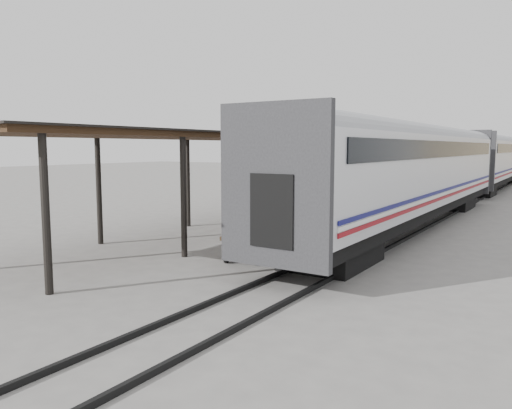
{
  "coord_description": "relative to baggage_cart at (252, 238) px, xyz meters",
  "views": [
    {
      "loc": [
        9.35,
        -14.24,
        3.58
      ],
      "look_at": [
        0.49,
        -0.51,
        1.7
      ],
      "focal_mm": 35.0,
      "sensor_mm": 36.0,
      "label": 1
    }
  ],
  "objects": [
    {
      "name": "ground",
      "position": [
        -0.6,
        0.92,
        -0.65
      ],
      "size": [
        160.0,
        160.0,
        0.0
      ],
      "primitive_type": "plane",
      "color": "slate",
      "rests_on": "ground"
    },
    {
      "name": "train",
      "position": [
        2.59,
        34.72,
        2.04
      ],
      "size": [
        3.45,
        76.01,
        4.01
      ],
      "color": "silver",
      "rests_on": "ground"
    },
    {
      "name": "canopy",
      "position": [
        -4.0,
        24.92,
        3.36
      ],
      "size": [
        4.9,
        64.3,
        4.15
      ],
      "color": "#422B19",
      "rests_on": "ground"
    },
    {
      "name": "rails",
      "position": [
        2.6,
        34.92,
        -0.59
      ],
      "size": [
        1.54,
        150.0,
        0.12
      ],
      "color": "black",
      "rests_on": "ground"
    },
    {
      "name": "building_left",
      "position": [
        -10.6,
        82.92,
        2.35
      ],
      "size": [
        12.0,
        8.0,
        6.0
      ],
      "primitive_type": "cube",
      "color": "tan",
      "rests_on": "ground"
    },
    {
      "name": "baggage_cart",
      "position": [
        0.0,
        0.0,
        0.0
      ],
      "size": [
        1.78,
        2.63,
        0.86
      ],
      "rotation": [
        0.0,
        0.0,
        0.24
      ],
      "color": "brown",
      "rests_on": "ground"
    },
    {
      "name": "suitcase_stack",
      "position": [
        -0.17,
        0.3,
        0.42
      ],
      "size": [
        1.27,
        1.33,
        0.58
      ],
      "rotation": [
        0.0,
        0.0,
        0.24
      ],
      "color": "#323234",
      "rests_on": "baggage_cart"
    },
    {
      "name": "luggage_tug",
      "position": [
        -1.67,
        19.86,
        0.04
      ],
      "size": [
        1.29,
        1.84,
        1.5
      ],
      "rotation": [
        0.0,
        0.0,
        0.16
      ],
      "color": "maroon",
      "rests_on": "ground"
    },
    {
      "name": "porter",
      "position": [
        0.25,
        -0.65,
        1.08
      ],
      "size": [
        0.68,
        0.76,
        1.74
      ],
      "primitive_type": "imported",
      "rotation": [
        0.0,
        0.0,
        1.05
      ],
      "color": "navy",
      "rests_on": "baggage_cart"
    },
    {
      "name": "pedestrian",
      "position": [
        -2.01,
        11.78,
        0.32
      ],
      "size": [
        1.23,
        0.87,
        1.94
      ],
      "primitive_type": "imported",
      "rotation": [
        0.0,
        0.0,
        3.53
      ],
      "color": "black",
      "rests_on": "ground"
    }
  ]
}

